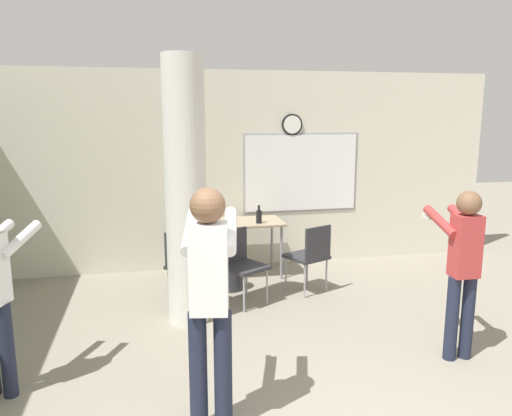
% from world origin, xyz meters
% --- Properties ---
extents(wall_back, '(8.00, 0.15, 2.80)m').
position_xyz_m(wall_back, '(0.02, 5.06, 1.40)').
color(wall_back, beige).
rests_on(wall_back, ground_plane).
extents(support_pillar, '(0.43, 0.43, 2.80)m').
position_xyz_m(support_pillar, '(-0.72, 3.17, 1.40)').
color(support_pillar, silver).
rests_on(support_pillar, ground_plane).
extents(folding_table, '(1.40, 0.66, 0.77)m').
position_xyz_m(folding_table, '(-0.03, 4.54, 0.70)').
color(folding_table, tan).
rests_on(folding_table, ground_plane).
extents(bottle_on_table, '(0.08, 0.08, 0.24)m').
position_xyz_m(bottle_on_table, '(0.32, 4.38, 0.86)').
color(bottle_on_table, black).
rests_on(bottle_on_table, folding_table).
extents(waste_bin, '(0.30, 0.30, 0.34)m').
position_xyz_m(waste_bin, '(-0.12, 4.02, 0.17)').
color(waste_bin, '#38383D').
rests_on(waste_bin, ground_plane).
extents(chair_table_front, '(0.60, 0.60, 0.87)m').
position_xyz_m(chair_table_front, '(-0.07, 3.56, 0.51)').
color(chair_table_front, '#2D2D33').
rests_on(chair_table_front, ground_plane).
extents(chair_table_left, '(0.58, 0.58, 0.87)m').
position_xyz_m(chair_table_left, '(-0.71, 3.71, 0.51)').
color(chair_table_left, '#2D2D33').
rests_on(chair_table_left, ground_plane).
extents(chair_table_right, '(0.58, 0.58, 0.87)m').
position_xyz_m(chair_table_right, '(0.83, 3.71, 0.51)').
color(chair_table_right, '#2D2D33').
rests_on(chair_table_right, ground_plane).
extents(person_playing_front, '(0.47, 0.71, 1.74)m').
position_xyz_m(person_playing_front, '(-0.71, 1.26, 1.03)').
color(person_playing_front, '#1E2338').
rests_on(person_playing_front, ground_plane).
extents(person_playing_side, '(0.34, 0.62, 1.56)m').
position_xyz_m(person_playing_side, '(1.62, 1.82, 0.92)').
color(person_playing_side, '#1E2338').
rests_on(person_playing_side, ground_plane).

